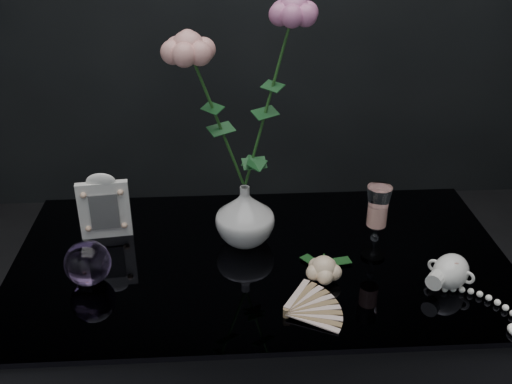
{
  "coord_description": "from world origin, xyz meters",
  "views": [
    {
      "loc": [
        -0.08,
        -1.01,
        1.48
      ],
      "look_at": [
        -0.01,
        0.05,
        0.92
      ],
      "focal_mm": 42.0,
      "sensor_mm": 36.0,
      "label": 1
    }
  ],
  "objects_px": {
    "pearl_jar": "(451,270)",
    "loose_rose": "(324,269)",
    "vase": "(245,215)",
    "wine_glass": "(376,223)",
    "picture_frame": "(104,205)",
    "paperweight": "(88,263)"
  },
  "relations": [
    {
      "from": "pearl_jar",
      "to": "loose_rose",
      "type": "bearing_deg",
      "value": -147.12
    },
    {
      "from": "vase",
      "to": "wine_glass",
      "type": "xyz_separation_m",
      "value": [
        0.27,
        -0.08,
        0.02
      ]
    },
    {
      "from": "picture_frame",
      "to": "paperweight",
      "type": "xyz_separation_m",
      "value": [
        -0.01,
        -0.18,
        -0.03
      ]
    },
    {
      "from": "wine_glass",
      "to": "pearl_jar",
      "type": "height_order",
      "value": "wine_glass"
    },
    {
      "from": "picture_frame",
      "to": "loose_rose",
      "type": "relative_size",
      "value": 1.0
    },
    {
      "from": "wine_glass",
      "to": "picture_frame",
      "type": "distance_m",
      "value": 0.59
    },
    {
      "from": "paperweight",
      "to": "vase",
      "type": "bearing_deg",
      "value": 23.04
    },
    {
      "from": "wine_glass",
      "to": "loose_rose",
      "type": "xyz_separation_m",
      "value": [
        -0.12,
        -0.08,
        -0.06
      ]
    },
    {
      "from": "wine_glass",
      "to": "loose_rose",
      "type": "distance_m",
      "value": 0.15
    },
    {
      "from": "wine_glass",
      "to": "picture_frame",
      "type": "relative_size",
      "value": 1.06
    },
    {
      "from": "wine_glass",
      "to": "pearl_jar",
      "type": "xyz_separation_m",
      "value": [
        0.13,
        -0.11,
        -0.05
      ]
    },
    {
      "from": "vase",
      "to": "wine_glass",
      "type": "height_order",
      "value": "wine_glass"
    },
    {
      "from": "vase",
      "to": "pearl_jar",
      "type": "distance_m",
      "value": 0.44
    },
    {
      "from": "vase",
      "to": "paperweight",
      "type": "distance_m",
      "value": 0.35
    },
    {
      "from": "picture_frame",
      "to": "pearl_jar",
      "type": "bearing_deg",
      "value": -24.72
    },
    {
      "from": "wine_glass",
      "to": "paperweight",
      "type": "relative_size",
      "value": 1.82
    },
    {
      "from": "wine_glass",
      "to": "paperweight",
      "type": "bearing_deg",
      "value": -174.45
    },
    {
      "from": "vase",
      "to": "paperweight",
      "type": "xyz_separation_m",
      "value": [
        -0.32,
        -0.13,
        -0.02
      ]
    },
    {
      "from": "picture_frame",
      "to": "loose_rose",
      "type": "bearing_deg",
      "value": -29.99
    },
    {
      "from": "wine_glass",
      "to": "paperweight",
      "type": "height_order",
      "value": "wine_glass"
    },
    {
      "from": "paperweight",
      "to": "loose_rose",
      "type": "bearing_deg",
      "value": -2.43
    },
    {
      "from": "wine_glass",
      "to": "paperweight",
      "type": "xyz_separation_m",
      "value": [
        -0.59,
        -0.06,
        -0.04
      ]
    }
  ]
}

